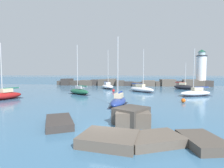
# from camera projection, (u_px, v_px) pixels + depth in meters

# --- Properties ---
(ground_plane) EXTENTS (600.00, 600.00, 0.00)m
(ground_plane) POSITION_uv_depth(u_px,v_px,m) (108.00, 130.00, 13.82)
(ground_plane) COLOR #3D6B8E
(open_sea_beyond) EXTENTS (400.00, 116.00, 0.01)m
(open_sea_beyond) POSITION_uv_depth(u_px,v_px,m) (131.00, 79.00, 122.23)
(open_sea_beyond) COLOR #2D5B7F
(open_sea_beyond) RESTS_ON ground
(breakwater_jetty) EXTENTS (54.85, 6.92, 2.43)m
(breakwater_jetty) POSITION_uv_depth(u_px,v_px,m) (135.00, 83.00, 62.24)
(breakwater_jetty) COLOR #423D38
(breakwater_jetty) RESTS_ON ground
(lighthouse) EXTENTS (4.20, 4.20, 12.51)m
(lighthouse) POSITION_uv_depth(u_px,v_px,m) (201.00, 71.00, 59.73)
(lighthouse) COLOR gray
(lighthouse) RESTS_ON ground
(foreground_rocks) EXTENTS (13.96, 8.14, 1.48)m
(foreground_rocks) POSITION_uv_depth(u_px,v_px,m) (126.00, 124.00, 13.87)
(foreground_rocks) COLOR brown
(foreground_rocks) RESTS_ON ground
(sailboat_moored_0) EXTENTS (5.95, 5.04, 10.40)m
(sailboat_moored_0) POSITION_uv_depth(u_px,v_px,m) (79.00, 91.00, 37.01)
(sailboat_moored_0) COLOR #195138
(sailboat_moored_0) RESTS_ON ground
(sailboat_moored_1) EXTENTS (2.51, 6.20, 9.41)m
(sailboat_moored_1) POSITION_uv_depth(u_px,v_px,m) (118.00, 101.00, 24.42)
(sailboat_moored_1) COLOR navy
(sailboat_moored_1) RESTS_ON ground
(sailboat_moored_2) EXTENTS (5.18, 6.69, 11.06)m
(sailboat_moored_2) POSITION_uv_depth(u_px,v_px,m) (107.00, 86.00, 50.45)
(sailboat_moored_2) COLOR white
(sailboat_moored_2) RESTS_ON ground
(sailboat_moored_3) EXTENTS (6.97, 4.18, 9.29)m
(sailboat_moored_3) POSITION_uv_depth(u_px,v_px,m) (196.00, 93.00, 34.39)
(sailboat_moored_3) COLOR white
(sailboat_moored_3) RESTS_ON ground
(sailboat_moored_4) EXTENTS (5.47, 4.50, 7.39)m
(sailboat_moored_4) POSITION_uv_depth(u_px,v_px,m) (184.00, 87.00, 48.36)
(sailboat_moored_4) COLOR black
(sailboat_moored_4) RESTS_ON ground
(sailboat_moored_5) EXTENTS (4.10, 5.99, 9.53)m
(sailboat_moored_5) POSITION_uv_depth(u_px,v_px,m) (5.00, 95.00, 29.92)
(sailboat_moored_5) COLOR maroon
(sailboat_moored_5) RESTS_ON ground
(sailboat_moored_6) EXTENTS (6.48, 6.22, 10.05)m
(sailboat_moored_6) POSITION_uv_depth(u_px,v_px,m) (141.00, 89.00, 41.81)
(sailboat_moored_6) COLOR white
(sailboat_moored_6) RESTS_ON ground
(mooring_buoy_orange_near) EXTENTS (0.63, 0.63, 0.83)m
(mooring_buoy_orange_near) POSITION_uv_depth(u_px,v_px,m) (113.00, 91.00, 41.65)
(mooring_buoy_orange_near) COLOR red
(mooring_buoy_orange_near) RESTS_ON ground
(mooring_buoy_far_side) EXTENTS (0.66, 0.66, 0.86)m
(mooring_buoy_far_side) POSITION_uv_depth(u_px,v_px,m) (183.00, 100.00, 26.68)
(mooring_buoy_far_side) COLOR #EA5914
(mooring_buoy_far_side) RESTS_ON ground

